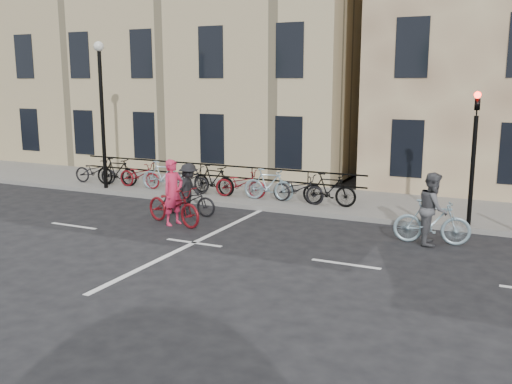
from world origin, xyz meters
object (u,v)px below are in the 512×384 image
at_px(cyclist_grey, 432,215).
at_px(cyclist_dark, 189,195).
at_px(traffic_light, 474,142).
at_px(lamp_post, 101,97).
at_px(cyclist_pink, 173,202).

xyz_separation_m(cyclist_grey, cyclist_dark, (-7.21, 0.05, -0.11)).
relative_size(traffic_light, lamp_post, 0.74).
relative_size(cyclist_pink, cyclist_dark, 1.23).
bearing_deg(cyclist_dark, cyclist_pink, -170.78).
xyz_separation_m(lamp_post, cyclist_pink, (4.98, -3.02, -2.84)).
bearing_deg(traffic_light, cyclist_grey, -111.63).
relative_size(cyclist_pink, cyclist_grey, 1.14).
relative_size(traffic_light, cyclist_pink, 1.74).
distance_m(cyclist_pink, cyclist_dark, 1.20).
xyz_separation_m(traffic_light, lamp_post, (-12.70, 0.06, 1.04)).
bearing_deg(cyclist_dark, lamp_post, 67.58).
bearing_deg(cyclist_dark, cyclist_grey, -91.77).
xyz_separation_m(lamp_post, cyclist_grey, (11.98, -1.89, -2.75)).
bearing_deg(cyclist_grey, cyclist_dark, 80.79).
distance_m(traffic_light, cyclist_dark, 8.33).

